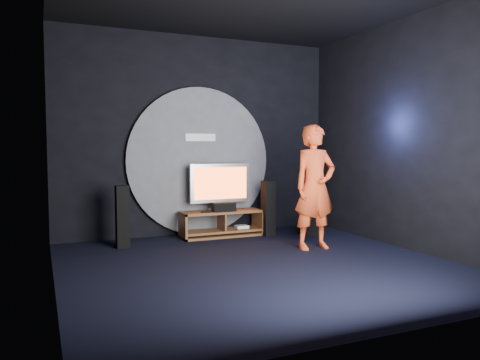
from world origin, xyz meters
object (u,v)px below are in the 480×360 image
Objects in this scene: media_console at (222,225)px; tower_speaker_right at (268,208)px; tv at (220,185)px; tower_speaker_left at (122,217)px; subwoofer at (309,226)px; player at (315,187)px.

tower_speaker_right is at bearing -16.57° from media_console.
tv is 1.13× the size of tower_speaker_left.
tower_speaker_left is 3.23m from subwoofer.
tower_speaker_left is 0.51× the size of player.
media_console is 1.78m from tower_speaker_left.
media_console reaches higher than subwoofer.
tv is 1.80m from tower_speaker_left.
subwoofer is (3.20, -0.23, -0.33)m from tower_speaker_left.
tower_speaker_right reaches higher than media_console.
tower_speaker_left and tower_speaker_right have the same top height.
tv is 1.74m from subwoofer.
subwoofer is at bearing -20.02° from tv.
tower_speaker_right is at bearing -20.83° from tv.
tv is 3.55× the size of subwoofer.
tower_speaker_left is 2.52m from tower_speaker_right.
player reaches higher than tower_speaker_left.
media_console is at bearing 7.79° from tower_speaker_left.
tower_speaker_right is 0.80m from subwoofer.
subwoofer is at bearing -17.76° from media_console.
tv is (-0.01, 0.07, 0.70)m from media_console.
tower_speaker_left is 3.13× the size of subwoofer.
player reaches higher than tower_speaker_right.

